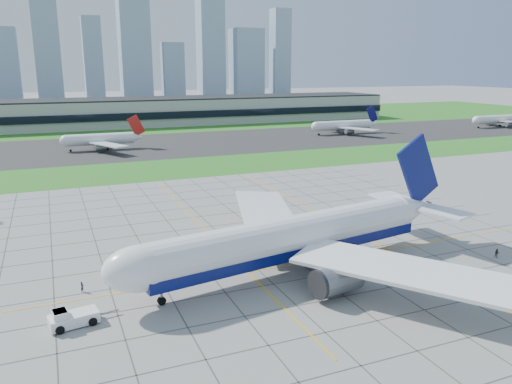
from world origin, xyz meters
TOP-DOWN VIEW (x-y plane):
  - ground at (0.00, 0.00)m, footprint 1400.00×1400.00m
  - grass_median at (0.00, 90.00)m, footprint 700.00×35.00m
  - asphalt_taxiway at (0.00, 145.00)m, footprint 700.00×75.00m
  - grass_far at (0.00, 255.00)m, footprint 700.00×145.00m
  - apron_markings at (0.43, 11.09)m, footprint 120.00×130.00m
  - terminal at (40.00, 229.87)m, footprint 260.00×43.00m
  - city_skyline at (-8.71, 520.00)m, footprint 523.00×32.40m
  - airliner at (-2.85, -4.35)m, footprint 66.51×66.87m
  - pushback_tug at (-37.98, -9.65)m, footprint 9.20×4.02m
  - crew_near at (-35.94, 0.55)m, footprint 0.64×0.72m
  - crew_far at (33.56, -13.13)m, footprint 1.03×1.02m
  - distant_jet_1 at (-18.48, 140.26)m, footprint 32.06×42.66m
  - distant_jet_2 at (102.52, 146.55)m, footprint 37.23×42.66m
  - distant_jet_3 at (203.05, 138.64)m, footprint 41.38×42.66m

SIDE VIEW (x-z plane):
  - ground at x=0.00m, z-range 0.00..0.00m
  - apron_markings at x=0.43m, z-range 0.00..0.03m
  - grass_median at x=0.00m, z-range 0.00..0.04m
  - grass_far at x=0.00m, z-range 0.00..0.04m
  - asphalt_taxiway at x=0.00m, z-range 0.01..0.05m
  - crew_near at x=-35.94m, z-range 0.00..1.66m
  - crew_far at x=33.56m, z-range 0.00..1.68m
  - pushback_tug at x=-37.98m, z-range -0.14..2.39m
  - distant_jet_1 at x=-18.48m, z-range -2.56..11.52m
  - distant_jet_2 at x=102.52m, z-range -2.55..11.52m
  - distant_jet_3 at x=203.05m, z-range -2.55..11.52m
  - airliner at x=-2.85m, z-range -4.77..16.29m
  - terminal at x=40.00m, z-range -0.01..15.79m
  - city_skyline at x=-8.71m, z-range -20.91..139.09m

